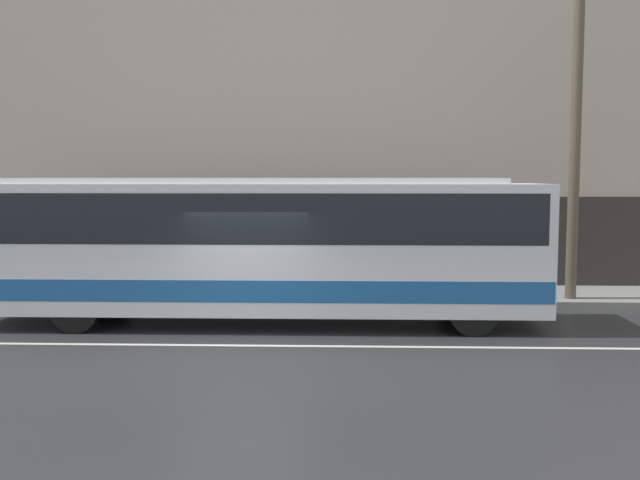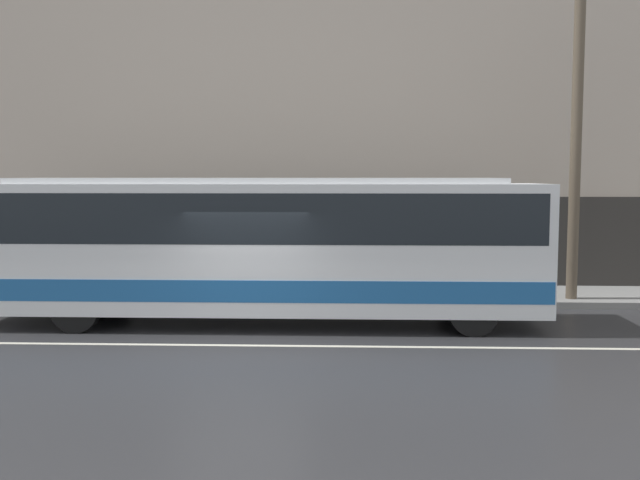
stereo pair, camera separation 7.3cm
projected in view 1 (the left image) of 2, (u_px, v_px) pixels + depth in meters
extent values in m
plane|color=#2D2D30|center=(241.00, 346.00, 13.52)|extent=(60.00, 60.00, 0.00)
cube|color=gray|center=(270.00, 295.00, 18.86)|extent=(60.00, 2.73, 0.17)
cube|color=#B7A899|center=(275.00, 102.00, 19.90)|extent=(60.00, 0.30, 10.58)
cube|color=#2D2B28|center=(275.00, 243.00, 20.09)|extent=(60.00, 0.06, 2.64)
cube|color=beige|center=(241.00, 345.00, 13.52)|extent=(54.00, 0.14, 0.01)
cube|color=white|center=(259.00, 246.00, 15.44)|extent=(12.12, 2.45, 2.70)
cube|color=#1E5999|center=(259.00, 283.00, 15.51)|extent=(12.06, 2.48, 0.45)
cube|color=black|center=(259.00, 216.00, 15.38)|extent=(11.76, 2.47, 1.03)
cube|color=orange|center=(540.00, 193.00, 15.13)|extent=(0.12, 1.84, 0.28)
cube|color=white|center=(258.00, 181.00, 15.31)|extent=(10.30, 2.08, 0.12)
cylinder|color=black|center=(474.00, 311.00, 14.33)|extent=(0.99, 0.28, 0.99)
cylinder|color=black|center=(457.00, 294.00, 16.45)|extent=(0.99, 0.28, 0.99)
cylinder|color=black|center=(76.00, 309.00, 14.61)|extent=(0.99, 0.28, 0.99)
cylinder|color=black|center=(110.00, 292.00, 16.73)|extent=(0.99, 0.28, 0.99)
cylinder|color=brown|center=(575.00, 141.00, 17.47)|extent=(0.27, 0.27, 7.80)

